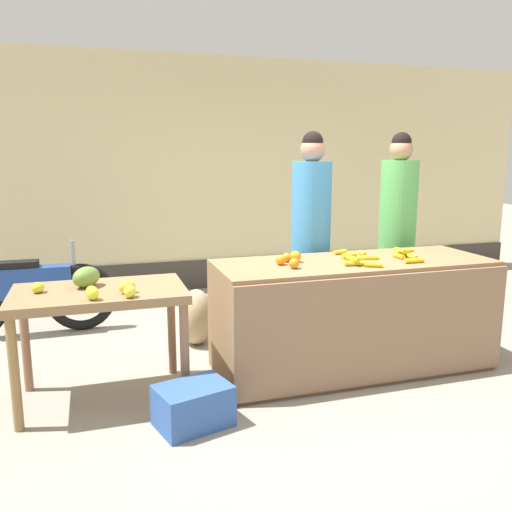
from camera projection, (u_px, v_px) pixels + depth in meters
ground_plane at (300, 373)px, 4.09m from camera, size 24.00×24.00×0.00m
market_wall_back at (213, 177)px, 6.57m from camera, size 8.76×0.23×2.82m
fruit_stall_counter at (353, 315)px, 4.12m from camera, size 2.14×0.80×0.86m
side_table_wooden at (100, 304)px, 3.53m from camera, size 1.13×0.69×0.78m
banana_bunch_pile at (376, 257)px, 4.05m from camera, size 0.70×0.60×0.07m
orange_pile at (290, 259)px, 3.91m from camera, size 0.22×0.31×0.09m
mango_papaya_pile at (90, 281)px, 3.50m from camera, size 0.67×0.60×0.14m
vendor_woman_blue_shirt at (311, 239)px, 4.61m from camera, size 0.34×0.34×1.86m
vendor_woman_green_shirt at (397, 233)px, 4.94m from camera, size 0.34×0.34×1.86m
parked_motorcycle at (27, 293)px, 4.88m from camera, size 1.60×0.18×0.88m
produce_crate at (193, 406)px, 3.27m from camera, size 0.51×0.43×0.26m
produce_sack at (196, 317)px, 4.67m from camera, size 0.40×0.44×0.50m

